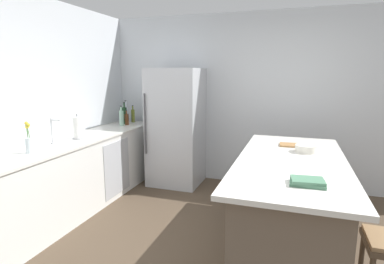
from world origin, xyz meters
TOP-DOWN VIEW (x-y plane):
  - ground_plane at (0.00, 0.00)m, footprint 7.20×7.20m
  - wall_rear at (0.00, 2.25)m, footprint 6.00×0.10m
  - wall_left at (-2.45, 0.00)m, footprint 0.10×6.00m
  - counter_run_left at (-2.09, 0.62)m, footprint 0.64×2.99m
  - kitchen_island at (0.47, 0.42)m, footprint 0.98×2.17m
  - refrigerator at (-1.25, 1.85)m, footprint 0.77×0.73m
  - sink_faucet at (-2.14, 0.26)m, footprint 0.15×0.05m
  - flower_vase at (-2.07, -0.16)m, footprint 0.07×0.07m
  - paper_towel_roll at (-2.07, 0.59)m, footprint 0.14×0.14m
  - olive_oil_bottle at (-2.09, 2.01)m, footprint 0.06×0.06m
  - soda_bottle at (-2.16, 1.90)m, footprint 0.07×0.07m
  - wine_bottle at (-2.13, 1.80)m, footprint 0.07×0.07m
  - syrup_bottle at (-2.04, 1.72)m, footprint 0.06×0.06m
  - gin_bottle at (-2.08, 1.63)m, footprint 0.07×0.07m
  - cookbook_stack at (0.59, -0.25)m, footprint 0.24×0.19m
  - mixing_bowl at (0.60, 0.74)m, footprint 0.21×0.21m
  - cutting_board at (0.51, 0.99)m, footprint 0.36×0.20m

SIDE VIEW (x-z plane):
  - ground_plane at x=0.00m, z-range 0.00..0.00m
  - counter_run_left at x=-2.09m, z-range 0.00..0.91m
  - kitchen_island at x=0.47m, z-range 0.01..0.92m
  - refrigerator at x=-1.25m, z-range 0.00..1.78m
  - cutting_board at x=0.51m, z-range 0.92..0.94m
  - cookbook_stack at x=0.59m, z-range 0.92..0.96m
  - mixing_bowl at x=0.60m, z-range 0.92..0.99m
  - syrup_bottle at x=-2.04m, z-range 0.88..1.12m
  - flower_vase at x=-2.07m, z-range 0.86..1.18m
  - olive_oil_bottle at x=-2.09m, z-range 0.88..1.16m
  - gin_bottle at x=-2.08m, z-range 0.88..1.19m
  - paper_towel_roll at x=-2.07m, z-range 0.89..1.20m
  - wine_bottle at x=-2.13m, z-range 0.87..1.23m
  - soda_bottle at x=-2.16m, z-range 0.88..1.24m
  - sink_faucet at x=-2.14m, z-range 0.92..1.22m
  - wall_rear at x=0.00m, z-range 0.00..2.60m
  - wall_left at x=-2.45m, z-range 0.00..2.60m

